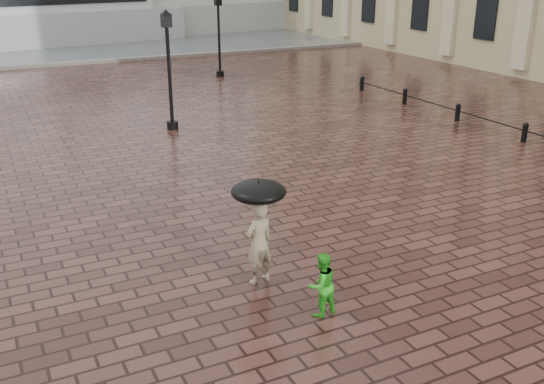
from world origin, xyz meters
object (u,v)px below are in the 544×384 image
(child_pedestrian, at_px, (321,285))
(adult_pedestrian, at_px, (259,243))
(ferry_far, at_px, (206,1))
(street_lamps, at_px, (34,65))
(ferry_near, at_px, (11,11))

(child_pedestrian, bearing_deg, adult_pedestrian, -81.18)
(child_pedestrian, bearing_deg, ferry_far, -116.56)
(street_lamps, bearing_deg, ferry_near, 87.53)
(street_lamps, distance_m, ferry_near, 25.92)
(street_lamps, relative_size, adult_pedestrian, 12.10)
(child_pedestrian, height_order, ferry_far, ferry_far)
(child_pedestrian, bearing_deg, street_lamps, -89.18)
(adult_pedestrian, bearing_deg, ferry_far, -121.98)
(ferry_near, bearing_deg, ferry_far, 3.09)
(ferry_near, bearing_deg, adult_pedestrian, -97.49)
(ferry_near, bearing_deg, street_lamps, -101.71)
(street_lamps, relative_size, child_pedestrian, 17.07)
(street_lamps, distance_m, adult_pedestrian, 16.31)
(street_lamps, xyz_separation_m, ferry_near, (1.12, 25.90, 0.27))
(street_lamps, height_order, child_pedestrian, street_lamps)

